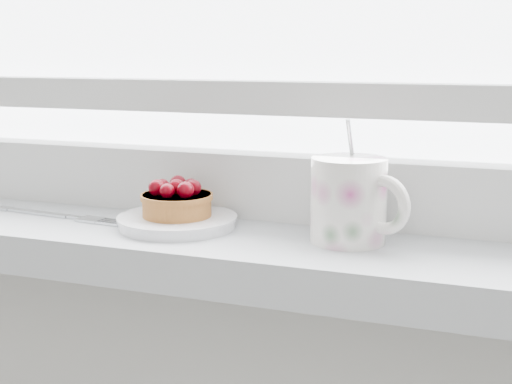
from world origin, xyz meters
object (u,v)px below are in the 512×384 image
at_px(raspberry_tart, 177,200).
at_px(fork, 57,215).
at_px(floral_mug, 351,199).
at_px(saucer, 177,222).

bearing_deg(raspberry_tart, fork, -178.72).
xyz_separation_m(raspberry_tart, fork, (-0.15, -0.00, -0.03)).
bearing_deg(fork, raspberry_tart, 1.28).
bearing_deg(raspberry_tart, floral_mug, 1.43).
xyz_separation_m(saucer, floral_mug, (0.18, 0.00, 0.04)).
height_order(saucer, raspberry_tart, raspberry_tart).
distance_m(saucer, fork, 0.15).
distance_m(raspberry_tart, fork, 0.15).
distance_m(saucer, raspberry_tart, 0.02).
xyz_separation_m(saucer, fork, (-0.15, -0.00, -0.00)).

